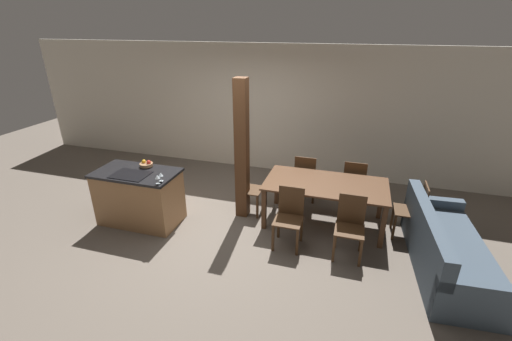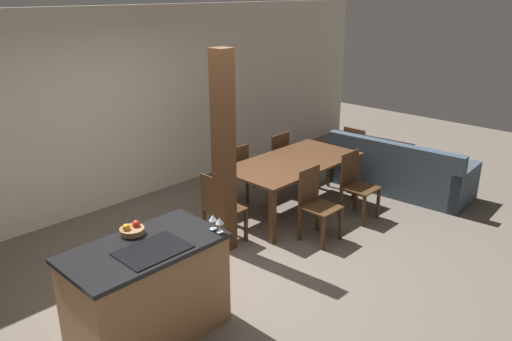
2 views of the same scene
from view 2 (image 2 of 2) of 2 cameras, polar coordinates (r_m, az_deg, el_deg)
ground_plane at (r=5.58m, az=-2.85°, el=-11.25°), size 16.00×16.00×0.00m
wall_back at (r=7.01m, az=-17.48°, el=6.39°), size 11.20×0.08×2.70m
kitchen_island at (r=4.50m, az=-12.28°, el=-13.35°), size 1.33×0.74×0.91m
fruit_bowl at (r=4.46m, az=-13.99°, el=-6.58°), size 0.21×0.21×0.11m
wine_glass_near at (r=4.33m, az=-4.18°, el=-5.82°), size 0.07×0.07×0.14m
wine_glass_middle at (r=4.39m, az=-4.95°, el=-5.47°), size 0.07×0.07×0.14m
dining_table at (r=6.73m, az=4.27°, el=0.43°), size 1.92×1.00×0.73m
dining_chair_near_left at (r=6.06m, az=6.89°, el=-3.71°), size 0.40×0.40×0.89m
dining_chair_near_right at (r=6.72m, az=11.36°, el=-1.53°), size 0.40×0.40×0.89m
dining_chair_far_left at (r=6.96m, az=-2.66°, el=-0.39°), size 0.40×0.40×0.89m
dining_chair_far_right at (r=7.54m, az=2.10°, el=1.26°), size 0.40×0.40×0.89m
dining_chair_head_end at (r=5.90m, az=-4.12°, el=-4.30°), size 0.40×0.40×0.89m
dining_chair_foot_end at (r=7.81m, az=10.52°, el=1.58°), size 0.40×0.40×0.89m
couch at (r=7.83m, az=16.00°, el=-0.29°), size 0.97×2.12×0.82m
timber_post at (r=5.55m, az=-3.71°, el=1.82°), size 0.20×0.20×2.33m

